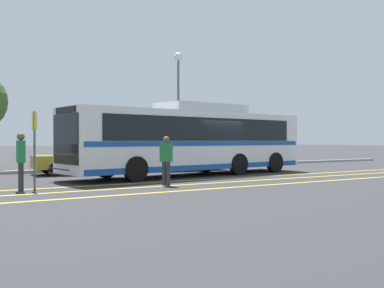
# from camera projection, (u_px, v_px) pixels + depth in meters

# --- Properties ---
(ground_plane) EXTENTS (220.00, 220.00, 0.00)m
(ground_plane) POSITION_uv_depth(u_px,v_px,m) (211.00, 175.00, 21.03)
(ground_plane) COLOR #2D2D30
(lane_strip_0) EXTENTS (32.24, 0.20, 0.01)m
(lane_strip_0) POSITION_uv_depth(u_px,v_px,m) (219.00, 179.00, 18.88)
(lane_strip_0) COLOR gold
(lane_strip_0) RESTS_ON ground_plane
(lane_strip_1) EXTENTS (32.24, 0.20, 0.01)m
(lane_strip_1) POSITION_uv_depth(u_px,v_px,m) (240.00, 181.00, 17.66)
(lane_strip_1) COLOR gold
(lane_strip_1) RESTS_ON ground_plane
(lane_strip_2) EXTENTS (32.24, 0.20, 0.01)m
(lane_strip_2) POSITION_uv_depth(u_px,v_px,m) (268.00, 185.00, 16.26)
(lane_strip_2) COLOR gold
(lane_strip_2) RESTS_ON ground_plane
(curb_strip) EXTENTS (40.24, 0.36, 0.15)m
(curb_strip) POSITION_uv_depth(u_px,v_px,m) (143.00, 168.00, 25.22)
(curb_strip) COLOR #99999E
(curb_strip) RESTS_ON ground_plane
(transit_bus) EXTENTS (12.74, 4.07, 3.31)m
(transit_bus) POSITION_uv_depth(u_px,v_px,m) (192.00, 139.00, 20.74)
(transit_bus) COLOR white
(transit_bus) RESTS_ON ground_plane
(parked_car_1) EXTENTS (4.23, 2.16, 1.45)m
(parked_car_1) POSITION_uv_depth(u_px,v_px,m) (78.00, 159.00, 21.49)
(parked_car_1) COLOR olive
(parked_car_1) RESTS_ON ground_plane
(parked_car_2) EXTENTS (3.99, 1.90, 1.53)m
(parked_car_2) POSITION_uv_depth(u_px,v_px,m) (187.00, 156.00, 24.25)
(parked_car_2) COLOR #4C3823
(parked_car_2) RESTS_ON ground_plane
(pedestrian_0) EXTENTS (0.24, 0.43, 1.86)m
(pedestrian_0) POSITION_uv_depth(u_px,v_px,m) (21.00, 157.00, 14.37)
(pedestrian_0) COLOR #2D2D33
(pedestrian_0) RESTS_ON ground_plane
(pedestrian_1) EXTENTS (0.41, 0.47, 1.77)m
(pedestrian_1) POSITION_uv_depth(u_px,v_px,m) (166.00, 157.00, 16.03)
(pedestrian_1) COLOR #2D2D33
(pedestrian_1) RESTS_ON ground_plane
(bus_stop_sign) EXTENTS (0.08, 0.40, 2.57)m
(bus_stop_sign) POSITION_uv_depth(u_px,v_px,m) (34.00, 140.00, 14.75)
(bus_stop_sign) COLOR #59595E
(bus_stop_sign) RESTS_ON ground_plane
(street_lamp) EXTENTS (0.52, 0.52, 6.99)m
(street_lamp) POSITION_uv_depth(u_px,v_px,m) (178.00, 84.00, 27.38)
(street_lamp) COLOR #59595E
(street_lamp) RESTS_ON ground_plane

